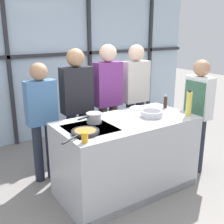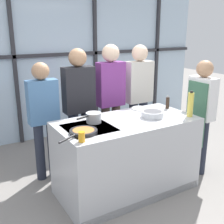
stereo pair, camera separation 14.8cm
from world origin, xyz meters
name	(u,v)px [view 2 (the right image)]	position (x,y,z in m)	size (l,w,h in m)	color
ground_plane	(126,189)	(0.00, 0.00, 0.00)	(18.00, 18.00, 0.00)	gray
back_window_wall	(57,62)	(0.00, 2.32, 1.40)	(6.40, 0.10, 2.80)	silver
demo_island	(127,156)	(0.00, 0.00, 0.47)	(1.70, 0.86, 0.94)	#B7BABF
chef	(201,110)	(1.14, -0.10, 0.92)	(0.22, 0.39, 1.60)	#232838
spectator_far_left	(44,114)	(-0.77, 0.82, 0.92)	(0.39, 0.22, 1.59)	#232838
spectator_center_left	(79,103)	(-0.26, 0.82, 1.00)	(0.43, 0.24, 1.75)	#232838
spectator_center_right	(111,96)	(0.26, 0.82, 1.04)	(0.41, 0.25, 1.79)	#47382D
spectator_far_right	(139,93)	(0.77, 0.82, 1.02)	(0.43, 0.25, 1.76)	#232838
frying_pan	(83,132)	(-0.64, -0.13, 0.96)	(0.49, 0.34, 0.04)	#232326
saucepan	(94,117)	(-0.39, 0.12, 1.00)	(0.33, 0.18, 0.12)	silver
white_plate	(140,108)	(0.42, 0.31, 0.95)	(0.24, 0.24, 0.01)	white
mixing_bowl	(152,114)	(0.34, -0.06, 0.98)	(0.28, 0.28, 0.07)	silver
oil_bottle	(190,104)	(0.75, -0.28, 1.09)	(0.07, 0.07, 0.33)	#E0CC4C
pepper_grinder	(168,103)	(0.76, 0.15, 1.02)	(0.05, 0.05, 0.18)	#332319
juice_glass_near	(82,137)	(-0.75, -0.33, 0.99)	(0.07, 0.07, 0.10)	orange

